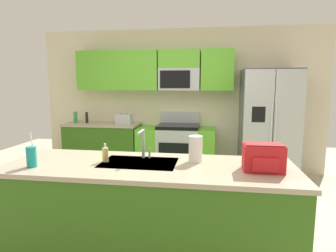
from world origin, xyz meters
TOP-DOWN VIEW (x-y plane):
  - ground_plane at (0.00, 0.00)m, footprint 9.00×9.00m
  - kitchen_wall_unit at (-0.14, 2.08)m, footprint 5.20×0.43m
  - back_counter at (-1.39, 1.80)m, footprint 1.35×0.63m
  - range_oven at (-0.02, 1.80)m, footprint 1.36×0.61m
  - refrigerator at (1.53, 1.73)m, footprint 0.90×0.76m
  - island_counter at (0.04, -0.73)m, footprint 2.56×0.88m
  - toaster at (-0.96, 1.75)m, footprint 0.28×0.16m
  - pepper_mill at (-1.69, 1.80)m, footprint 0.05×0.05m
  - bottle_green at (-1.91, 1.79)m, footprint 0.07×0.07m
  - sink_faucet at (-0.05, -0.54)m, footprint 0.08×0.21m
  - drink_cup_teal at (-0.94, -0.96)m, footprint 0.08×0.08m
  - soap_dispenser at (-0.37, -0.70)m, footprint 0.06×0.06m
  - paper_towel_roll at (0.44, -0.58)m, footprint 0.12×0.12m
  - backpack at (1.01, -0.78)m, footprint 0.32×0.22m

SIDE VIEW (x-z plane):
  - ground_plane at x=0.00m, z-range 0.00..0.00m
  - range_oven at x=-0.02m, z-range -0.11..0.99m
  - back_counter at x=-1.39m, z-range 0.00..0.90m
  - island_counter at x=0.04m, z-range 0.00..0.90m
  - refrigerator at x=1.53m, z-range 0.00..1.85m
  - soap_dispenser at x=-0.37m, z-range 0.88..1.05m
  - drink_cup_teal at x=-0.94m, z-range 0.84..1.14m
  - toaster at x=-0.96m, z-range 0.90..1.08m
  - pepper_mill at x=-1.69m, z-range 0.90..1.10m
  - bottle_green at x=-1.91m, z-range 0.90..1.10m
  - backpack at x=1.01m, z-range 0.90..1.13m
  - paper_towel_roll at x=0.44m, z-range 0.90..1.14m
  - sink_faucet at x=-0.05m, z-range 0.93..1.21m
  - kitchen_wall_unit at x=-0.14m, z-range 0.17..2.77m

